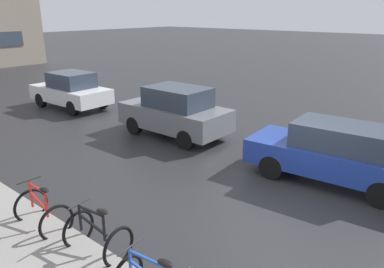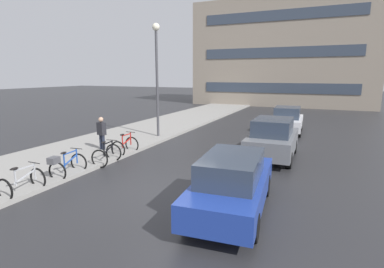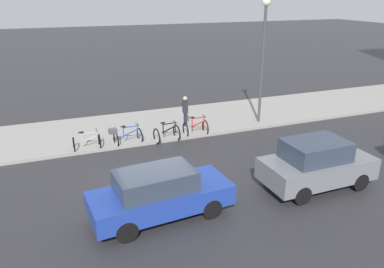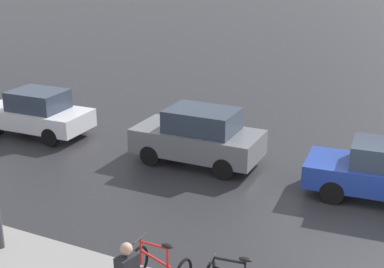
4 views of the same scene
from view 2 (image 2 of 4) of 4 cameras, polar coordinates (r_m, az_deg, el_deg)
The scene contains 12 objects.
ground_plane at distance 9.41m, azimuth -4.67°, elevation -11.16°, with size 140.00×140.00×0.00m, color #28282B.
sidewalk_kerb at distance 20.66m, azimuth -6.16°, elevation 1.39°, with size 4.80×60.00×0.14m, color gray.
bicycle_nearest at distance 10.45m, azimuth -29.64°, elevation -8.07°, with size 0.71×1.15×0.92m.
bicycle_second at distance 11.40m, azimuth -23.00°, elevation -5.39°, with size 0.84×1.48×0.96m.
bicycle_third at distance 12.59m, azimuth -15.91°, elevation -3.79°, with size 0.87×1.16×0.99m.
bicycle_farthest at distance 13.87m, azimuth -12.61°, elevation -2.24°, with size 0.76×1.09×1.00m.
car_blue at distance 8.00m, azimuth 7.67°, elevation -9.18°, with size 2.03×4.43×1.57m.
car_grey at distance 13.32m, azimuth 15.10°, elevation -0.86°, with size 1.89×3.97×1.76m.
car_white at distance 19.55m, azimuth 17.64°, elevation 2.54°, with size 1.92×3.99×1.63m.
pedestrian at distance 14.47m, azimuth -16.83°, elevation 0.25°, with size 0.44×0.32×1.67m.
streetlamp at distance 16.90m, azimuth -6.74°, elevation 12.92°, with size 0.41×0.41×6.29m.
building_facade_main at distance 39.73m, azimuth 17.18°, elevation 14.15°, with size 20.13×10.34×11.87m.
Camera 2 is at (4.18, -7.63, 3.58)m, focal length 28.00 mm.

